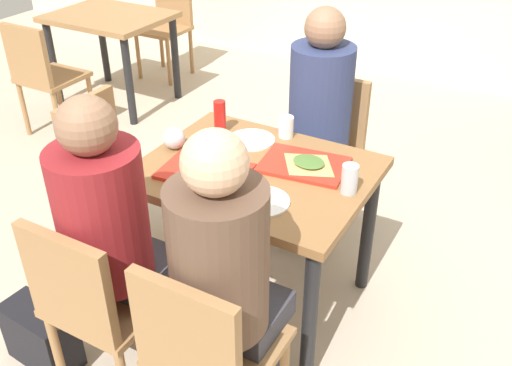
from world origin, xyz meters
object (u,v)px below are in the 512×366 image
Objects in this scene: person_in_brown_jacket at (226,269)px; tray_red_far at (304,165)px; paper_plate_center at (251,140)px; background_chair_near at (42,72)px; tray_red_near at (205,171)px; plastic_cup_a at (286,127)px; pizza_slice_a at (207,172)px; chair_far_side at (325,143)px; chair_left_end at (108,165)px; person_in_red at (112,226)px; paper_plate_near_edge at (262,201)px; pizza_slice_b at (309,163)px; chair_near_left at (95,300)px; chair_near_right at (205,351)px; soda_can at (350,179)px; plastic_cup_b at (219,197)px; background_table at (111,30)px; background_chair_far at (168,20)px; condiment_bottle at (220,117)px; main_table at (256,190)px; foil_bundle at (174,138)px; handbag at (42,336)px; person_far_side at (317,111)px.

tray_red_far is at bearing 95.54° from person_in_brown_jacket.
paper_plate_center is 2.10m from background_chair_near.
tray_red_near is 3.60× the size of plastic_cup_a.
chair_far_side is at bearing 81.40° from pizza_slice_a.
person_in_red is at bearing -45.22° from chair_left_end.
pizza_slice_b is at bearing 81.72° from paper_plate_near_edge.
chair_left_end is at bearing 129.07° from chair_near_left.
chair_near_right is at bearing -68.56° from paper_plate_center.
soda_can is at bearing -23.34° from pizza_slice_b.
background_chair_near is at bearing 153.34° from plastic_cup_b.
background_table is (-2.16, 0.73, 0.11)m from chair_far_side.
person_in_red is at bearing -56.22° from background_chair_far.
condiment_bottle is at bearing 168.68° from tray_red_far.
main_table is 0.28m from paper_plate_near_edge.
foil_bundle is 1.94m from background_chair_near.
paper_plate_near_edge is 2.20× the size of plastic_cup_a.
foil_bundle is at bearing -167.58° from pizza_slice_b.
plastic_cup_a is at bearing -28.81° from background_table.
soda_can is (0.55, 0.18, 0.04)m from pizza_slice_a.
person_in_red reaches higher than chair_near_right.
tray_red_near is at bearing 129.62° from person_in_brown_jacket.
chair_near_left is at bearing -99.35° from pizza_slice_a.
paper_plate_center is at bearing 83.47° from person_in_red.
background_table is at bearing 124.42° from handbag.
person_in_brown_jacket is 1.04m from handbag.
background_chair_far is (0.00, 0.73, -0.11)m from background_table.
person_in_red is at bearing -131.29° from plastic_cup_b.
background_chair_near is at bearing 141.27° from chair_near_left.
background_chair_far reaches higher than plastic_cup_a.
chair_left_end is 1.00× the size of background_chair_far.
pizza_slice_a is 0.24× the size of background_chair_near.
handbag is (-0.59, -1.42, -0.60)m from person_far_side.
person_in_red is at bearing -36.10° from background_chair_near.
chair_near_left is 0.67× the size of person_in_red.
background_chair_far is (-1.57, 3.02, 0.35)m from handbag.
soda_can is at bearing 44.93° from person_in_red.
chair_near_left is 1.06m from soda_can.
person_in_red is at bearing -110.94° from main_table.
chair_near_left and background_chair_near have the same top height.
foil_bundle is at bearing -166.86° from tray_red_far.
person_far_side reaches higher than background_table.
plastic_cup_a is at bearing 78.82° from chair_near_left.
soda_can reaches higher than paper_plate_center.
chair_near_right reaches higher than handbag.
condiment_bottle is at bearing 94.21° from chair_near_left.
paper_plate_center is at bearing 124.27° from paper_plate_near_edge.
background_chair_near is (-2.16, 0.77, -0.12)m from main_table.
paper_plate_near_edge is at bearing 99.81° from chair_near_right.
paper_plate_center is at bearing 41.13° from foil_bundle.
person_in_brown_jacket is (0.48, 0.00, 0.00)m from person_in_red.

